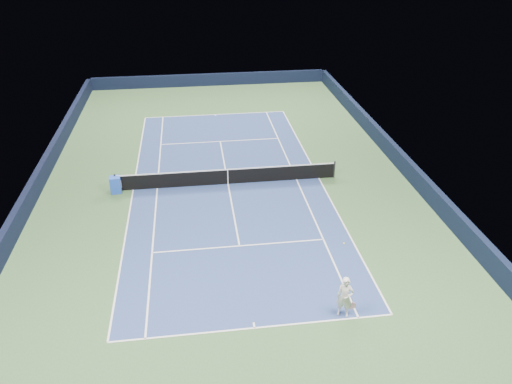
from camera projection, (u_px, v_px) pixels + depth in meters
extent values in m
plane|color=#36572F|center=(228.00, 184.00, 29.37)|extent=(40.00, 40.00, 0.00)
cube|color=black|center=(210.00, 80.00, 46.30)|extent=(22.00, 0.35, 1.10)
cube|color=black|center=(405.00, 165.00, 30.37)|extent=(0.35, 40.00, 1.10)
cube|color=black|center=(35.00, 187.00, 27.83)|extent=(0.35, 40.00, 1.10)
cube|color=navy|center=(228.00, 184.00, 29.37)|extent=(10.97, 23.77, 0.01)
cube|color=white|center=(215.00, 115.00, 39.67)|extent=(10.97, 0.08, 0.00)
cube|color=white|center=(255.00, 328.00, 19.05)|extent=(10.97, 0.08, 0.00)
cube|color=white|center=(319.00, 178.00, 30.01)|extent=(0.08, 23.77, 0.00)
cube|color=white|center=(133.00, 190.00, 28.72)|extent=(0.08, 23.77, 0.00)
cube|color=white|center=(296.00, 179.00, 29.85)|extent=(0.08, 23.77, 0.00)
cube|color=white|center=(157.00, 188.00, 28.88)|extent=(0.08, 23.77, 0.00)
cube|color=white|center=(220.00, 141.00, 34.92)|extent=(8.23, 0.08, 0.00)
cube|color=white|center=(239.00, 246.00, 23.81)|extent=(8.23, 0.08, 0.00)
cube|color=white|center=(228.00, 184.00, 29.36)|extent=(0.08, 12.80, 0.00)
cube|color=white|center=(215.00, 115.00, 39.54)|extent=(0.08, 0.30, 0.00)
cube|color=white|center=(254.00, 325.00, 19.18)|extent=(0.08, 0.30, 0.00)
cylinder|color=black|center=(116.00, 183.00, 28.36)|extent=(0.10, 0.10, 1.07)
cylinder|color=black|center=(334.00, 169.00, 29.86)|extent=(0.10, 0.10, 1.07)
cube|color=black|center=(228.00, 177.00, 29.15)|extent=(12.80, 0.03, 0.91)
cube|color=white|center=(228.00, 170.00, 28.91)|extent=(12.80, 0.04, 0.06)
cube|color=white|center=(228.00, 177.00, 29.15)|extent=(0.05, 0.04, 0.91)
cube|color=blue|center=(116.00, 185.00, 28.24)|extent=(0.64, 0.59, 0.97)
cube|color=white|center=(121.00, 185.00, 28.30)|extent=(0.04, 0.43, 0.43)
imported|color=silver|center=(345.00, 297.00, 19.28)|extent=(0.76, 0.64, 1.77)
cylinder|color=#ED99BF|center=(353.00, 301.00, 19.36)|extent=(0.03, 0.03, 0.29)
cylinder|color=black|center=(352.00, 306.00, 19.48)|extent=(0.29, 0.02, 0.29)
cylinder|color=pink|center=(352.00, 306.00, 19.48)|extent=(0.31, 0.03, 0.31)
sphere|color=yellow|center=(344.00, 243.00, 19.28)|extent=(0.07, 0.07, 0.07)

